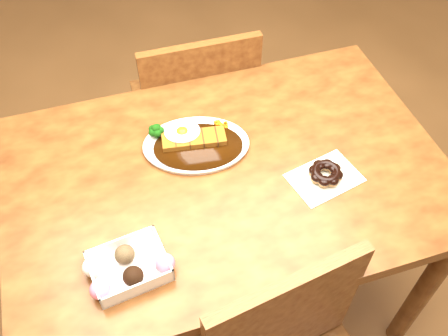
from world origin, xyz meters
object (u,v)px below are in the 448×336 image
object	(u,v)px
donut_box	(127,267)
pon_de_ring	(326,174)
table	(227,193)
katsu_curry_plate	(194,142)
chair_far	(195,110)

from	to	relation	value
donut_box	pon_de_ring	world-z (taller)	donut_box
table	katsu_curry_plate	xyz separation A→B (m)	(-0.06, 0.12, 0.11)
chair_far	katsu_curry_plate	bearing A→B (deg)	76.60
table	donut_box	bearing A→B (deg)	-144.71
table	pon_de_ring	xyz separation A→B (m)	(0.24, -0.10, 0.12)
donut_box	katsu_curry_plate	bearing A→B (deg)	53.22
table	pon_de_ring	size ratio (longest dim) A/B	5.74
table	donut_box	distance (m)	0.40
chair_far	pon_de_ring	world-z (taller)	chair_far
pon_de_ring	table	bearing A→B (deg)	156.82
donut_box	pon_de_ring	xyz separation A→B (m)	(0.56, 0.12, -0.01)
katsu_curry_plate	donut_box	world-z (taller)	katsu_curry_plate
table	donut_box	size ratio (longest dim) A/B	5.76
table	pon_de_ring	distance (m)	0.29
table	donut_box	xyz separation A→B (m)	(-0.31, -0.22, 0.12)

